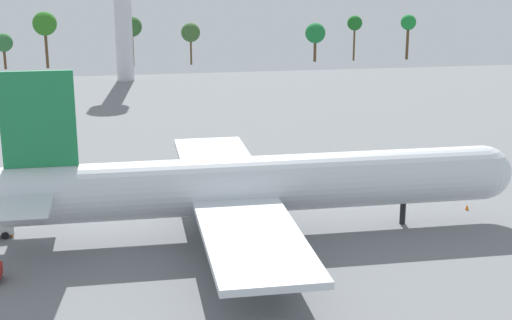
% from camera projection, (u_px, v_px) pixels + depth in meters
% --- Properties ---
extents(ground_plane, '(249.25, 249.25, 0.00)m').
position_uv_depth(ground_plane, '(256.00, 233.00, 87.09)').
color(ground_plane, slate).
extents(cargo_airplane, '(62.31, 52.07, 19.70)m').
position_uv_depth(cargo_airplane, '(255.00, 185.00, 85.52)').
color(cargo_airplane, silver).
rests_on(cargo_airplane, ground_plane).
extents(safety_cone_nose, '(0.49, 0.49, 0.70)m').
position_uv_depth(safety_cone_nose, '(467.00, 207.00, 94.97)').
color(safety_cone_nose, orange).
rests_on(safety_cone_nose, ground_plane).
extents(safety_cone_tail, '(0.41, 0.41, 0.58)m').
position_uv_depth(safety_cone_tail, '(12.00, 234.00, 86.00)').
color(safety_cone_tail, orange).
rests_on(safety_cone_tail, ground_plane).
extents(tree_line_backdrop, '(126.37, 6.86, 16.21)m').
position_uv_depth(tree_line_backdrop, '(183.00, 29.00, 219.37)').
color(tree_line_backdrop, '#51381E').
rests_on(tree_line_backdrop, ground_plane).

